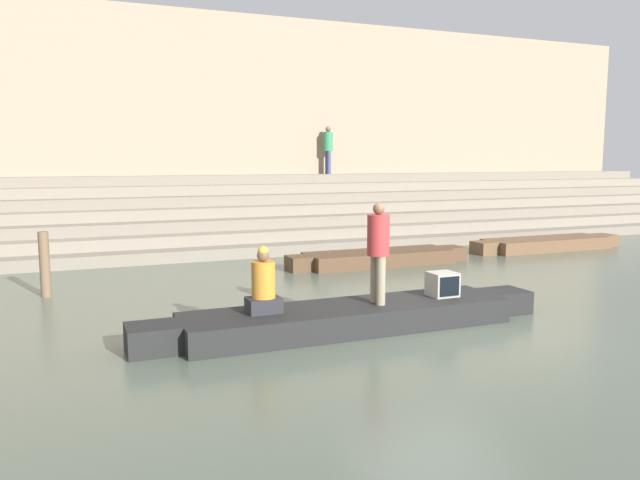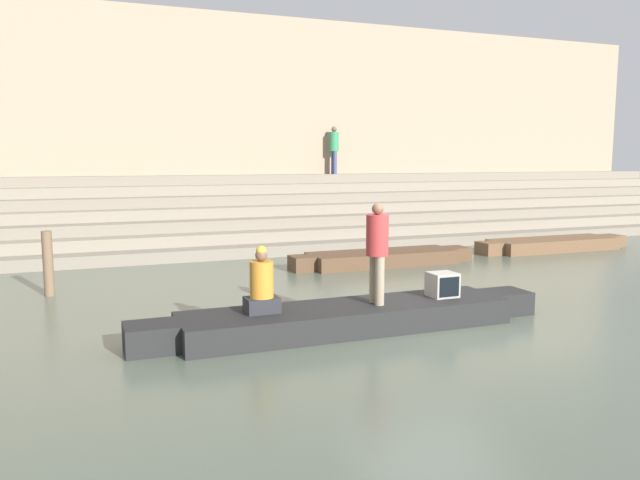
{
  "view_description": "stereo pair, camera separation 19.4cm",
  "coord_description": "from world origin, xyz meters",
  "px_view_note": "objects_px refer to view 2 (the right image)",
  "views": [
    {
      "loc": [
        -5.57,
        -8.53,
        2.7
      ],
      "look_at": [
        -1.46,
        1.4,
        1.29
      ],
      "focal_mm": 35.0,
      "sensor_mm": 36.0,
      "label": 1
    },
    {
      "loc": [
        -5.39,
        -8.6,
        2.7
      ],
      "look_at": [
        -1.46,
        1.4,
        1.29
      ],
      "focal_mm": 35.0,
      "sensor_mm": 36.0,
      "label": 2
    }
  ],
  "objects_px": {
    "person_standing": "(377,247)",
    "rowboat_main": "(348,317)",
    "person_rowing": "(262,286)",
    "person_on_steps": "(334,147)",
    "mooring_post": "(48,264)",
    "tv_set": "(443,285)",
    "moored_boat_distant": "(553,244)",
    "moored_boat_shore": "(383,258)"
  },
  "relations": [
    {
      "from": "tv_set",
      "to": "moored_boat_distant",
      "type": "bearing_deg",
      "value": 40.78
    },
    {
      "from": "rowboat_main",
      "to": "person_standing",
      "type": "height_order",
      "value": "person_standing"
    },
    {
      "from": "rowboat_main",
      "to": "moored_boat_shore",
      "type": "relative_size",
      "value": 1.38
    },
    {
      "from": "person_standing",
      "to": "moored_boat_distant",
      "type": "xyz_separation_m",
      "value": [
        8.69,
        5.72,
        -1.13
      ]
    },
    {
      "from": "person_standing",
      "to": "person_rowing",
      "type": "distance_m",
      "value": 1.94
    },
    {
      "from": "mooring_post",
      "to": "tv_set",
      "type": "bearing_deg",
      "value": -35.22
    },
    {
      "from": "moored_boat_shore",
      "to": "moored_boat_distant",
      "type": "height_order",
      "value": "same"
    },
    {
      "from": "tv_set",
      "to": "moored_boat_shore",
      "type": "relative_size",
      "value": 0.09
    },
    {
      "from": "mooring_post",
      "to": "person_on_steps",
      "type": "height_order",
      "value": "person_on_steps"
    },
    {
      "from": "person_standing",
      "to": "moored_boat_distant",
      "type": "distance_m",
      "value": 10.47
    },
    {
      "from": "tv_set",
      "to": "person_on_steps",
      "type": "xyz_separation_m",
      "value": [
        3.13,
        12.21,
        2.53
      ]
    },
    {
      "from": "moored_boat_distant",
      "to": "person_on_steps",
      "type": "bearing_deg",
      "value": 118.21
    },
    {
      "from": "person_standing",
      "to": "rowboat_main",
      "type": "bearing_deg",
      "value": 163.84
    },
    {
      "from": "moored_boat_distant",
      "to": "moored_boat_shore",
      "type": "bearing_deg",
      "value": 179.42
    },
    {
      "from": "moored_boat_distant",
      "to": "mooring_post",
      "type": "height_order",
      "value": "mooring_post"
    },
    {
      "from": "tv_set",
      "to": "person_rowing",
      "type": "bearing_deg",
      "value": -177.81
    },
    {
      "from": "person_rowing",
      "to": "person_on_steps",
      "type": "bearing_deg",
      "value": 61.59
    },
    {
      "from": "person_rowing",
      "to": "moored_boat_distant",
      "type": "bearing_deg",
      "value": 26.79
    },
    {
      "from": "person_standing",
      "to": "person_on_steps",
      "type": "distance_m",
      "value": 13.16
    },
    {
      "from": "person_rowing",
      "to": "person_standing",
      "type": "bearing_deg",
      "value": -5.14
    },
    {
      "from": "person_standing",
      "to": "person_on_steps",
      "type": "bearing_deg",
      "value": 59.62
    },
    {
      "from": "rowboat_main",
      "to": "mooring_post",
      "type": "bearing_deg",
      "value": 135.35
    },
    {
      "from": "rowboat_main",
      "to": "tv_set",
      "type": "height_order",
      "value": "tv_set"
    },
    {
      "from": "tv_set",
      "to": "moored_boat_distant",
      "type": "xyz_separation_m",
      "value": [
        7.43,
        5.66,
        -0.41
      ]
    },
    {
      "from": "person_standing",
      "to": "mooring_post",
      "type": "xyz_separation_m",
      "value": [
        -4.98,
        4.47,
        -0.67
      ]
    },
    {
      "from": "rowboat_main",
      "to": "moored_boat_distant",
      "type": "relative_size",
      "value": 1.34
    },
    {
      "from": "person_rowing",
      "to": "tv_set",
      "type": "relative_size",
      "value": 2.27
    },
    {
      "from": "tv_set",
      "to": "person_standing",
      "type": "bearing_deg",
      "value": -173.76
    },
    {
      "from": "mooring_post",
      "to": "person_on_steps",
      "type": "distance_m",
      "value": 12.45
    },
    {
      "from": "mooring_post",
      "to": "person_on_steps",
      "type": "xyz_separation_m",
      "value": [
        9.38,
        7.8,
        2.48
      ]
    },
    {
      "from": "rowboat_main",
      "to": "tv_set",
      "type": "bearing_deg",
      "value": 0.39
    },
    {
      "from": "moored_boat_distant",
      "to": "person_on_steps",
      "type": "relative_size",
      "value": 2.98
    },
    {
      "from": "person_rowing",
      "to": "mooring_post",
      "type": "distance_m",
      "value": 5.34
    },
    {
      "from": "person_standing",
      "to": "moored_boat_shore",
      "type": "xyz_separation_m",
      "value": [
        2.83,
        5.27,
        -1.13
      ]
    },
    {
      "from": "person_rowing",
      "to": "tv_set",
      "type": "height_order",
      "value": "person_rowing"
    },
    {
      "from": "person_standing",
      "to": "tv_set",
      "type": "bearing_deg",
      "value": -7.87
    },
    {
      "from": "person_standing",
      "to": "moored_boat_shore",
      "type": "relative_size",
      "value": 0.33
    },
    {
      "from": "person_standing",
      "to": "person_on_steps",
      "type": "xyz_separation_m",
      "value": [
        4.4,
        12.27,
        1.81
      ]
    },
    {
      "from": "rowboat_main",
      "to": "person_rowing",
      "type": "bearing_deg",
      "value": 176.41
    },
    {
      "from": "tv_set",
      "to": "moored_boat_distant",
      "type": "distance_m",
      "value": 9.35
    },
    {
      "from": "moored_boat_distant",
      "to": "person_standing",
      "type": "bearing_deg",
      "value": -151.68
    },
    {
      "from": "rowboat_main",
      "to": "moored_boat_shore",
      "type": "distance_m",
      "value": 6.18
    }
  ]
}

